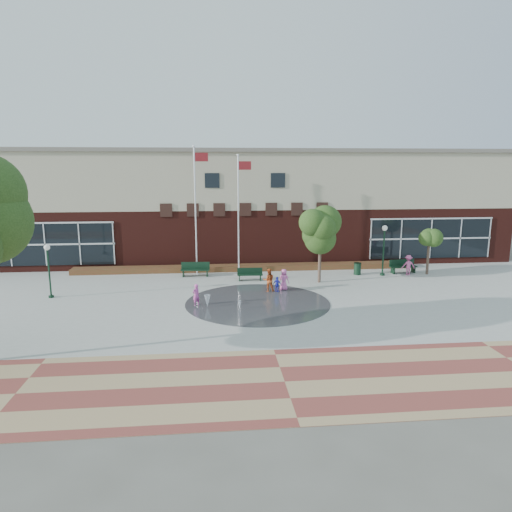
{
  "coord_description": "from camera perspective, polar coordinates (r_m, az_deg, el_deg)",
  "views": [
    {
      "loc": [
        -2.55,
        -22.41,
        7.79
      ],
      "look_at": [
        0.0,
        4.0,
        2.6
      ],
      "focal_mm": 32.0,
      "sensor_mm": 36.0,
      "label": 1
    }
  ],
  "objects": [
    {
      "name": "flower_bed",
      "position": [
        34.99,
        -1.2,
        -1.8
      ],
      "size": [
        26.0,
        1.2,
        0.4
      ],
      "primitive_type": "cube",
      "color": "maroon",
      "rests_on": "ground"
    },
    {
      "name": "tree_mid",
      "position": [
        30.94,
        8.06,
        3.17
      ],
      "size": [
        2.93,
        2.93,
        4.94
      ],
      "color": "#48352B",
      "rests_on": "ground"
    },
    {
      "name": "ground",
      "position": [
        23.87,
        0.93,
        -7.99
      ],
      "size": [
        120.0,
        120.0,
        0.0
      ],
      "primitive_type": "plane",
      "color": "#666056",
      "rests_on": "ground"
    },
    {
      "name": "tree_small_right",
      "position": [
        35.48,
        20.85,
        2.02
      ],
      "size": [
        2.13,
        2.13,
        3.64
      ],
      "color": "#48352B",
      "rests_on": "ground"
    },
    {
      "name": "trash_can",
      "position": [
        34.27,
        12.56,
        -1.56
      ],
      "size": [
        0.55,
        0.55,
        0.9
      ],
      "color": "#13301E",
      "rests_on": "ground"
    },
    {
      "name": "bench_mid",
      "position": [
        31.76,
        -0.76,
        -2.61
      ],
      "size": [
        1.77,
        0.54,
        0.88
      ],
      "rotation": [
        0.0,
        0.0,
        -0.03
      ],
      "color": "#13301E",
      "rests_on": "ground"
    },
    {
      "name": "water_jet_a",
      "position": [
        26.02,
        -6.09,
        -6.42
      ],
      "size": [
        0.36,
        0.36,
        0.7
      ],
      "primitive_type": "cone",
      "rotation": [
        3.14,
        0.0,
        0.0
      ],
      "color": "white",
      "rests_on": "ground"
    },
    {
      "name": "water_jet_b",
      "position": [
        25.49,
        -2.06,
        -6.74
      ],
      "size": [
        0.21,
        0.21,
        0.48
      ],
      "primitive_type": "cone",
      "rotation": [
        3.14,
        0.0,
        0.0
      ],
      "color": "white",
      "rests_on": "ground"
    },
    {
      "name": "bench_right",
      "position": [
        35.71,
        17.89,
        -1.54
      ],
      "size": [
        2.09,
        0.82,
        1.02
      ],
      "rotation": [
        0.0,
        0.0,
        0.13
      ],
      "color": "#13301E",
      "rests_on": "ground"
    },
    {
      "name": "flagpole_right",
      "position": [
        33.14,
        -2.13,
        5.98
      ],
      "size": [
        1.04,
        0.36,
        8.69
      ],
      "rotation": [
        0.0,
        0.0,
        0.26
      ],
      "color": "white",
      "rests_on": "ground"
    },
    {
      "name": "plaza_concrete",
      "position": [
        27.66,
        0.0,
        -5.29
      ],
      "size": [
        46.0,
        18.0,
        0.01
      ],
      "primitive_type": "cube",
      "color": "#A8A8A0",
      "rests_on": "ground"
    },
    {
      "name": "adult_red",
      "position": [
        28.9,
        1.61,
        -3.04
      ],
      "size": [
        0.74,
        0.58,
        1.5
      ],
      "primitive_type": "imported",
      "rotation": [
        0.0,
        0.0,
        3.13
      ],
      "color": "#BF5021",
      "rests_on": "ground"
    },
    {
      "name": "library_building",
      "position": [
        40.1,
        -1.87,
        6.56
      ],
      "size": [
        44.4,
        10.4,
        9.2
      ],
      "color": "#4B1A15",
      "rests_on": "ground"
    },
    {
      "name": "child_blue",
      "position": [
        28.79,
        2.67,
        -3.6
      ],
      "size": [
        0.63,
        0.55,
        1.01
      ],
      "primitive_type": "imported",
      "rotation": [
        0.0,
        0.0,
        2.51
      ],
      "color": "#2428C0",
      "rests_on": "ground"
    },
    {
      "name": "lamp_left",
      "position": [
        29.94,
        -24.51,
        -1.03
      ],
      "size": [
        0.35,
        0.35,
        3.28
      ],
      "color": "#13301E",
      "rests_on": "ground"
    },
    {
      "name": "child_splash",
      "position": [
        26.24,
        -7.5,
        -4.85
      ],
      "size": [
        0.55,
        0.54,
        1.28
      ],
      "primitive_type": "imported",
      "rotation": [
        0.0,
        0.0,
        3.85
      ],
      "color": "#D34BA9",
      "rests_on": "ground"
    },
    {
      "name": "lamp_right",
      "position": [
        34.12,
        15.69,
        1.38
      ],
      "size": [
        0.39,
        0.39,
        3.69
      ],
      "color": "#13301E",
      "rests_on": "ground"
    },
    {
      "name": "paver_band",
      "position": [
        17.46,
        3.61,
        -15.44
      ],
      "size": [
        46.0,
        6.0,
        0.01
      ],
      "primitive_type": "cube",
      "color": "brown",
      "rests_on": "ground"
    },
    {
      "name": "bench_left",
      "position": [
        33.23,
        -7.59,
        -2.0
      ],
      "size": [
        2.08,
        0.7,
        1.03
      ],
      "rotation": [
        0.0,
        0.0,
        -0.06
      ],
      "color": "#13301E",
      "rests_on": "ground"
    },
    {
      "name": "splash_pad",
      "position": [
        26.7,
        0.21,
        -5.89
      ],
      "size": [
        8.4,
        8.4,
        0.01
      ],
      "primitive_type": "cylinder",
      "color": "#383A3D",
      "rests_on": "ground"
    },
    {
      "name": "person_bench",
      "position": [
        35.11,
        18.5,
        -1.09
      ],
      "size": [
        1.01,
        0.64,
        1.49
      ],
      "primitive_type": "imported",
      "rotation": [
        0.0,
        0.0,
        3.05
      ],
      "color": "#D85695",
      "rests_on": "ground"
    },
    {
      "name": "adult_pink",
      "position": [
        29.29,
        3.51,
        -2.98
      ],
      "size": [
        0.81,
        0.71,
        1.39
      ],
      "primitive_type": "imported",
      "rotation": [
        0.0,
        0.0,
        2.65
      ],
      "color": "pink",
      "rests_on": "ground"
    },
    {
      "name": "flagpole_left",
      "position": [
        33.25,
        -7.51,
        6.46
      ],
      "size": [
        1.06,
        0.36,
        9.3
      ],
      "rotation": [
        0.0,
        0.0,
        0.26
      ],
      "color": "white",
      "rests_on": "ground"
    }
  ]
}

